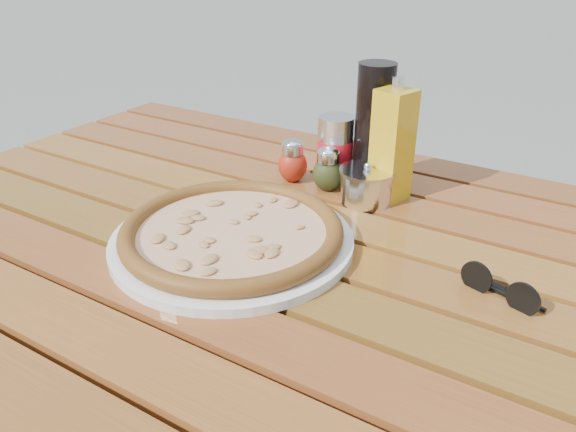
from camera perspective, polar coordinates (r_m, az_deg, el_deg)
The scene contains 10 objects.
table at distance 0.89m, azimuth -0.68°, elevation -6.55°, with size 1.40×0.90×0.75m.
plate at distance 0.84m, azimuth -5.67°, elevation -2.48°, with size 0.36×0.36×0.01m, color silver.
pizza at distance 0.83m, azimuth -5.72°, elevation -1.53°, with size 0.38×0.38×0.03m.
pepper_shaker at distance 1.04m, azimuth 0.47°, elevation 5.58°, with size 0.06×0.06×0.08m.
oregano_shaker at distance 1.00m, azimuth 4.06°, elevation 4.72°, with size 0.06×0.06×0.08m.
dark_bottle at distance 1.01m, azimuth 8.68°, elevation 9.02°, with size 0.07×0.07×0.22m, color black.
soda_can at distance 1.04m, azimuth 4.82°, elevation 6.80°, with size 0.08×0.08×0.12m.
olive_oil_cruet at distance 0.96m, azimuth 10.56°, elevation 7.13°, with size 0.07×0.07×0.21m.
parmesan_tin at distance 0.97m, azimuth 7.99°, elevation 3.18°, with size 0.11×0.11×0.07m.
sunglasses at distance 0.76m, azimuth 20.72°, elevation -6.90°, with size 0.11×0.05×0.04m.
Camera 1 is at (0.40, -0.63, 1.17)m, focal length 35.00 mm.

